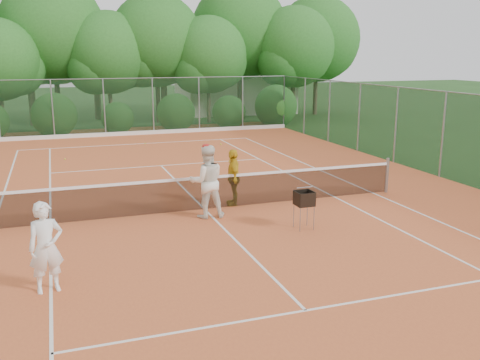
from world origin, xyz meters
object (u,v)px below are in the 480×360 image
object	(u,v)px
player_center_grp	(207,181)
player_yellow	(233,177)
ball_hopper	(304,199)
player_white	(46,247)

from	to	relation	value
player_center_grp	player_yellow	size ratio (longest dim) A/B	1.22
player_center_grp	ball_hopper	bearing A→B (deg)	-40.86
player_yellow	ball_hopper	xyz separation A→B (m)	(0.97, -2.64, -0.05)
ball_hopper	player_yellow	bearing A→B (deg)	92.75
player_center_grp	ball_hopper	size ratio (longest dim) A/B	2.07
player_white	player_center_grp	bearing A→B (deg)	30.86
player_center_grp	player_white	bearing A→B (deg)	-139.10
player_yellow	ball_hopper	bearing A→B (deg)	32.77
player_center_grp	player_yellow	distance (m)	1.38
player_white	player_yellow	size ratio (longest dim) A/B	1.04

